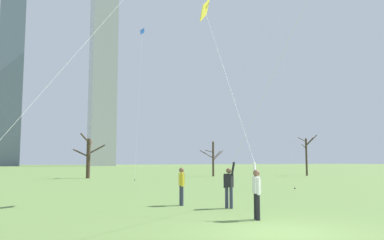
# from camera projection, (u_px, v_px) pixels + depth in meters

# --- Properties ---
(ground_plane) EXTENTS (400.00, 400.00, 0.00)m
(ground_plane) POSITION_uv_depth(u_px,v_px,m) (281.00, 232.00, 10.74)
(ground_plane) COLOR #5B7A3D
(kite_flyer_far_back_white) EXTENTS (1.83, 13.64, 18.08)m
(kite_flyer_far_back_white) POSITION_uv_depth(u_px,v_px,m) (283.00, 65.00, 13.77)
(kite_flyer_far_back_white) COLOR #33384C
(kite_flyer_far_back_white) RESTS_ON ground
(kite_flyer_midfield_center_yellow) EXTENTS (1.73, 7.24, 10.17)m
(kite_flyer_midfield_center_yellow) POSITION_uv_depth(u_px,v_px,m) (242.00, 139.00, 14.55)
(kite_flyer_midfield_center_yellow) COLOR black
(kite_flyer_midfield_center_yellow) RESTS_ON ground
(kite_flyer_midfield_left_red) EXTENTS (12.92, 6.71, 19.09)m
(kite_flyer_midfield_left_red) POSITION_uv_depth(u_px,v_px,m) (51.00, 97.00, 12.62)
(kite_flyer_midfield_left_red) COLOR black
(kite_flyer_midfield_left_red) RESTS_ON ground
(bystander_watching_nearby) EXTENTS (0.26, 0.50, 1.62)m
(bystander_watching_nearby) POSITION_uv_depth(u_px,v_px,m) (181.00, 184.00, 17.26)
(bystander_watching_nearby) COLOR #33384C
(bystander_watching_nearby) RESTS_ON ground
(distant_kite_high_overhead_blue) EXTENTS (2.46, 5.44, 17.31)m
(distant_kite_high_overhead_blue) POSITION_uv_depth(u_px,v_px,m) (142.00, 46.00, 45.51)
(distant_kite_high_overhead_blue) COLOR blue
(distant_kite_high_overhead_blue) RESTS_ON ground
(bare_tree_right_of_center) EXTENTS (1.89, 2.54, 5.31)m
(bare_tree_right_of_center) POSITION_uv_depth(u_px,v_px,m) (307.00, 154.00, 52.25)
(bare_tree_right_of_center) COLOR #423326
(bare_tree_right_of_center) RESTS_ON ground
(bare_tree_left_of_center) EXTENTS (3.47, 2.93, 4.93)m
(bare_tree_left_of_center) POSITION_uv_depth(u_px,v_px,m) (88.00, 155.00, 44.28)
(bare_tree_left_of_center) COLOR #423326
(bare_tree_left_of_center) RESTS_ON ground
(bare_tree_center) EXTENTS (3.16, 1.07, 4.32)m
(bare_tree_center) POSITION_uv_depth(u_px,v_px,m) (213.00, 158.00, 49.92)
(bare_tree_center) COLOR #423326
(bare_tree_center) RESTS_ON ground
(skyline_squat_block) EXTENTS (9.01, 8.53, 78.69)m
(skyline_squat_block) POSITION_uv_depth(u_px,v_px,m) (11.00, 75.00, 153.61)
(skyline_squat_block) COLOR slate
(skyline_squat_block) RESTS_ON ground
(skyline_mid_tower_right) EXTENTS (9.66, 9.73, 69.99)m
(skyline_mid_tower_right) POSITION_uv_depth(u_px,v_px,m) (103.00, 78.00, 159.35)
(skyline_mid_tower_right) COLOR #B2B2B7
(skyline_mid_tower_right) RESTS_ON ground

